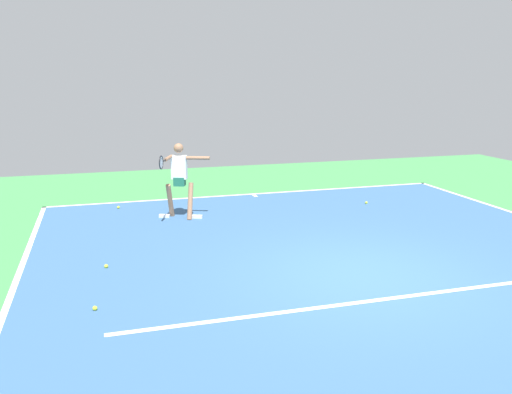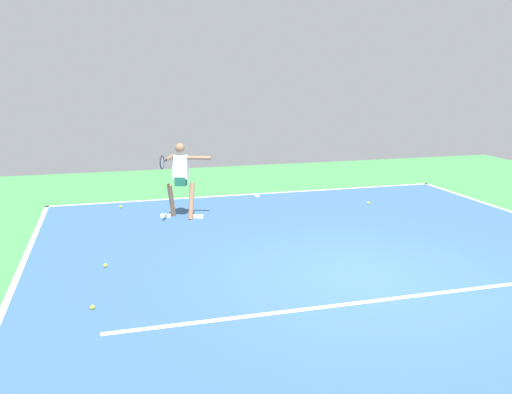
{
  "view_description": "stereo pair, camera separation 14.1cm",
  "coord_description": "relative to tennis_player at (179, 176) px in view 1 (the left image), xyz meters",
  "views": [
    {
      "loc": [
        4.0,
        7.43,
        3.17
      ],
      "look_at": [
        1.14,
        -2.24,
        0.9
      ],
      "focal_mm": 37.63,
      "sensor_mm": 36.0,
      "label": 1
    },
    {
      "loc": [
        3.86,
        7.47,
        3.17
      ],
      "look_at": [
        1.14,
        -2.24,
        0.9
      ],
      "focal_mm": 37.63,
      "sensor_mm": 36.0,
      "label": 2
    }
  ],
  "objects": [
    {
      "name": "tennis_ball_near_player",
      "position": [
        1.7,
        2.9,
        -0.95
      ],
      "size": [
        0.07,
        0.07,
        0.07
      ],
      "primitive_type": "sphere",
      "color": "#CCE033",
      "rests_on": "ground_plane"
    },
    {
      "name": "court_line_service",
      "position": [
        -2.29,
        5.41,
        -0.98
      ],
      "size": [
        8.15,
        0.1,
        0.01
      ],
      "primitive_type": "cube",
      "color": "white",
      "rests_on": "ground_plane"
    },
    {
      "name": "tennis_ball_centre_court",
      "position": [
        -4.75,
        -0.07,
        -0.95
      ],
      "size": [
        0.07,
        0.07,
        0.07
      ],
      "primitive_type": "sphere",
      "color": "#CCE033",
      "rests_on": "ground_plane"
    },
    {
      "name": "ground_plane",
      "position": [
        -2.29,
        4.43,
        -0.98
      ],
      "size": [
        22.4,
        22.4,
        0.0
      ],
      "primitive_type": "plane",
      "color": "#428E4C"
    },
    {
      "name": "court_surface",
      "position": [
        -2.29,
        4.43,
        -0.98
      ],
      "size": [
        10.87,
        12.98,
        0.0
      ],
      "primitive_type": "cube",
      "color": "#38608E",
      "rests_on": "ground_plane"
    },
    {
      "name": "tennis_player",
      "position": [
        0.0,
        0.0,
        0.0
      ],
      "size": [
        1.21,
        1.19,
        1.74
      ],
      "rotation": [
        0.0,
        0.0,
        -0.37
      ],
      "color": "#9E7051",
      "rests_on": "ground_plane"
    },
    {
      "name": "court_line_baseline_near",
      "position": [
        -2.29,
        -2.0,
        -0.98
      ],
      "size": [
        10.87,
        0.1,
        0.01
      ],
      "primitive_type": "cube",
      "color": "white",
      "rests_on": "ground_plane"
    },
    {
      "name": "court_line_centre_mark",
      "position": [
        -2.29,
        -1.8,
        -0.98
      ],
      "size": [
        0.1,
        0.3,
        0.01
      ],
      "primitive_type": "cube",
      "color": "white",
      "rests_on": "ground_plane"
    },
    {
      "name": "court_line_sideline_right",
      "position": [
        3.09,
        4.43,
        -0.98
      ],
      "size": [
        0.1,
        12.98,
        0.01
      ],
      "primitive_type": "cube",
      "color": "white",
      "rests_on": "ground_plane"
    },
    {
      "name": "tennis_ball_near_service_line",
      "position": [
        1.33,
        -1.34,
        -0.95
      ],
      "size": [
        0.07,
        0.07,
        0.07
      ],
      "primitive_type": "sphere",
      "color": "yellow",
      "rests_on": "ground_plane"
    },
    {
      "name": "tennis_ball_by_sideline",
      "position": [
        1.89,
        4.61,
        -0.95
      ],
      "size": [
        0.07,
        0.07,
        0.07
      ],
      "primitive_type": "sphere",
      "color": "#CCE033",
      "rests_on": "ground_plane"
    }
  ]
}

